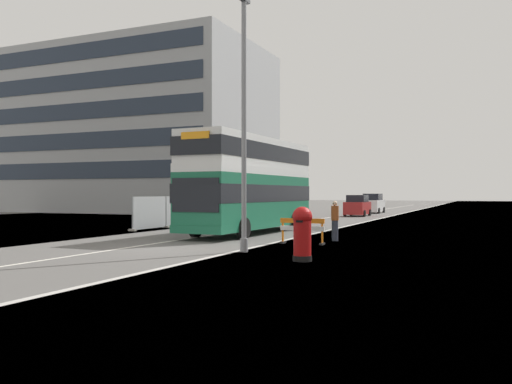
{
  "coord_description": "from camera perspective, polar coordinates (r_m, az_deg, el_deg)",
  "views": [
    {
      "loc": [
        11.78,
        -17.56,
        2.15
      ],
      "look_at": [
        1.53,
        5.81,
        2.2
      ],
      "focal_mm": 37.89,
      "sensor_mm": 36.0,
      "label": 1
    }
  ],
  "objects": [
    {
      "name": "roadworks_barrier",
      "position": [
        22.84,
        4.9,
        -3.78
      ],
      "size": [
        1.93,
        0.46,
        1.08
      ],
      "color": "orange",
      "rests_on": "ground"
    },
    {
      "name": "car_receding_mid",
      "position": [
        51.14,
        10.66,
        -1.48
      ],
      "size": [
        1.98,
        3.82,
        1.97
      ],
      "color": "maroon",
      "rests_on": "ground"
    },
    {
      "name": "backdrop_office_block",
      "position": [
        66.53,
        -12.78,
        6.11
      ],
      "size": [
        30.68,
        17.71,
        18.7
      ],
      "color": "#9EA0A3",
      "rests_on": "ground"
    },
    {
      "name": "lamppost_foreground",
      "position": [
        19.8,
        -1.28,
        6.51
      ],
      "size": [
        0.29,
        0.7,
        9.35
      ],
      "color": "gray",
      "rests_on": "ground"
    },
    {
      "name": "ground",
      "position": [
        21.04,
        -8.52,
        -6.11
      ],
      "size": [
        140.0,
        280.0,
        0.1
      ],
      "color": "#565451"
    },
    {
      "name": "construction_site_fence",
      "position": [
        41.41,
        -3.05,
        -1.77
      ],
      "size": [
        0.44,
        24.0,
        1.99
      ],
      "color": "#A8AAAD",
      "rests_on": "ground"
    },
    {
      "name": "bare_tree_far_verge_near",
      "position": [
        68.43,
        3.1,
        0.13
      ],
      "size": [
        2.55,
        3.2,
        5.12
      ],
      "color": "#4C3D2D",
      "rests_on": "ground"
    },
    {
      "name": "car_oncoming_near",
      "position": [
        45.22,
        2.04,
        -1.51
      ],
      "size": [
        2.03,
        4.0,
        2.21
      ],
      "color": "maroon",
      "rests_on": "ground"
    },
    {
      "name": "red_pillar_postbox",
      "position": [
        17.13,
        4.91,
        -4.14
      ],
      "size": [
        0.63,
        0.63,
        1.72
      ],
      "color": "black",
      "rests_on": "ground"
    },
    {
      "name": "pedestrian_at_kerb",
      "position": [
        24.57,
        8.33,
        -3.02
      ],
      "size": [
        0.34,
        0.34,
        1.79
      ],
      "color": "#2D3342",
      "rests_on": "ground"
    },
    {
      "name": "double_decker_bus",
      "position": [
        28.85,
        -0.57,
        0.95
      ],
      "size": [
        3.05,
        11.51,
        5.04
      ],
      "color": "#196042",
      "rests_on": "ground"
    },
    {
      "name": "car_receding_far",
      "position": [
        59.28,
        12.24,
        -1.24
      ],
      "size": [
        1.98,
        4.5,
        2.08
      ],
      "color": "silver",
      "rests_on": "ground"
    }
  ]
}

